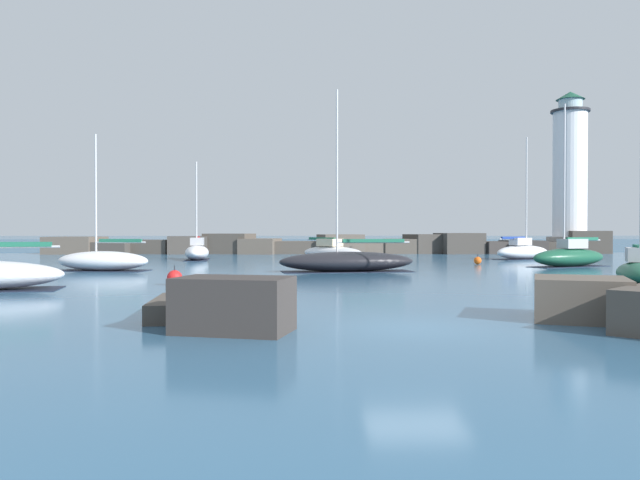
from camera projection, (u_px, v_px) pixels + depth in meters
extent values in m
plane|color=#336084|center=(415.00, 328.00, 15.63)|extent=(600.00, 600.00, 0.00)
cube|color=#235175|center=(312.00, 243.00, 127.14)|extent=(400.00, 116.00, 0.01)
cube|color=brown|center=(76.00, 245.00, 66.61)|extent=(5.53, 5.79, 1.82)
cube|color=#423D38|center=(115.00, 248.00, 66.20)|extent=(4.45, 4.96, 1.26)
cube|color=#4C443D|center=(155.00, 247.00, 66.83)|extent=(4.69, 4.56, 1.48)
cube|color=#423D38|center=(187.00, 245.00, 66.86)|extent=(4.88, 5.32, 1.87)
cube|color=#4C443D|center=(230.00, 244.00, 66.91)|extent=(5.52, 5.00, 2.15)
cube|color=brown|center=(260.00, 246.00, 66.80)|extent=(4.52, 5.89, 1.61)
cube|color=#4C443D|center=(298.00, 247.00, 67.33)|extent=(4.96, 5.14, 1.33)
cube|color=brown|center=(340.00, 244.00, 66.54)|extent=(4.92, 5.42, 2.06)
cube|color=brown|center=(369.00, 247.00, 67.85)|extent=(4.05, 5.11, 1.39)
cube|color=brown|center=(400.00, 246.00, 67.58)|extent=(3.82, 4.46, 1.58)
cube|color=#423D38|center=(424.00, 244.00, 67.89)|extent=(4.16, 5.08, 2.07)
cube|color=#423D38|center=(459.00, 243.00, 67.21)|extent=(4.84, 4.89, 2.21)
cube|color=#383330|center=(494.00, 247.00, 67.78)|extent=(4.59, 5.35, 1.30)
cube|color=#383330|center=(523.00, 247.00, 67.49)|extent=(3.79, 5.00, 1.41)
cube|color=#4C443D|center=(550.00, 247.00, 68.83)|extent=(4.59, 5.42, 1.26)
cube|color=#4C443D|center=(586.00, 242.00, 68.41)|extent=(4.81, 5.38, 2.45)
cylinder|color=gray|center=(569.00, 245.00, 69.55)|extent=(4.92, 4.92, 1.80)
cylinder|color=white|center=(570.00, 175.00, 69.44)|extent=(3.64, 3.64, 13.85)
cylinder|color=#232328|center=(570.00, 111.00, 69.33)|extent=(4.19, 4.19, 0.25)
cylinder|color=silver|center=(570.00, 105.00, 69.32)|extent=(2.55, 2.55, 1.15)
cone|color=#194C38|center=(570.00, 96.00, 69.31)|extent=(3.10, 3.10, 0.90)
cube|color=brown|center=(581.00, 299.00, 17.03)|extent=(3.12, 3.15, 1.16)
cube|color=#4C443D|center=(216.00, 307.00, 17.71)|extent=(3.66, 3.64, 0.52)
cube|color=#383330|center=(234.00, 305.00, 14.95)|extent=(3.04, 2.34, 1.33)
ellipsoid|color=#195138|center=(569.00, 258.00, 42.45)|extent=(6.49, 4.24, 1.24)
cube|color=black|center=(569.00, 266.00, 42.46)|extent=(6.19, 4.08, 0.03)
cube|color=#B2B2B7|center=(572.00, 244.00, 42.57)|extent=(2.14, 1.70, 0.64)
cylinder|color=silver|center=(564.00, 176.00, 42.16)|extent=(0.12, 0.12, 9.80)
cylinder|color=#BCBCC1|center=(582.00, 240.00, 42.98)|extent=(3.20, 1.48, 0.10)
cube|color=#1E664C|center=(582.00, 239.00, 42.98)|extent=(2.76, 1.37, 0.20)
ellipsoid|color=black|center=(347.00, 262.00, 37.20)|extent=(8.42, 3.49, 1.20)
cube|color=black|center=(347.00, 271.00, 37.21)|extent=(8.01, 3.39, 0.03)
cylinder|color=silver|center=(337.00, 171.00, 37.01)|extent=(0.12, 0.12, 9.63)
cylinder|color=#BCBCC1|center=(374.00, 242.00, 37.48)|extent=(4.46, 0.75, 0.10)
cube|color=#1E664C|center=(374.00, 241.00, 37.48)|extent=(3.81, 0.75, 0.20)
ellipsoid|color=white|center=(197.00, 253.00, 52.22)|extent=(2.37, 5.45, 1.23)
cube|color=black|center=(197.00, 260.00, 52.23)|extent=(2.31, 5.18, 0.03)
cube|color=#B2B2B7|center=(197.00, 241.00, 52.47)|extent=(1.19, 1.68, 0.64)
cylinder|color=silver|center=(196.00, 204.00, 51.77)|extent=(0.12, 0.12, 6.97)
cylinder|color=#BCBCC1|center=(198.00, 239.00, 53.26)|extent=(0.34, 2.92, 0.10)
cube|color=maroon|center=(198.00, 237.00, 53.26)|extent=(0.40, 2.49, 0.20)
cylinder|color=#BCBCC1|center=(6.00, 247.00, 25.70)|extent=(4.18, 0.77, 0.10)
cube|color=#1E664C|center=(6.00, 244.00, 25.70)|extent=(3.57, 0.77, 0.20)
ellipsoid|color=#195138|center=(640.00, 273.00, 28.22)|extent=(4.00, 5.83, 1.03)
cube|color=black|center=(640.00, 284.00, 28.23)|extent=(3.86, 5.56, 0.03)
cube|color=#B2B2B7|center=(639.00, 255.00, 28.46)|extent=(1.64, 1.94, 0.64)
cylinder|color=#BCBCC1|center=(637.00, 249.00, 29.23)|extent=(1.33, 2.82, 0.10)
cube|color=#1E664C|center=(637.00, 247.00, 29.23)|extent=(1.23, 2.44, 0.20)
ellipsoid|color=white|center=(333.00, 253.00, 53.13)|extent=(6.18, 7.36, 1.12)
cube|color=black|center=(333.00, 259.00, 53.14)|extent=(5.93, 7.03, 0.03)
cube|color=beige|center=(330.00, 243.00, 53.42)|extent=(2.31, 2.54, 0.64)
cylinder|color=silver|center=(337.00, 205.00, 52.63)|extent=(0.12, 0.12, 7.04)
cylinder|color=#BCBCC1|center=(322.00, 240.00, 54.30)|extent=(2.49, 3.39, 0.10)
cube|color=#1E664C|center=(322.00, 239.00, 54.29)|extent=(2.21, 2.95, 0.20)
ellipsoid|color=white|center=(523.00, 252.00, 53.41)|extent=(5.80, 4.07, 1.21)
cube|color=black|center=(523.00, 259.00, 53.42)|extent=(5.54, 3.91, 0.03)
cube|color=silver|center=(520.00, 242.00, 53.27)|extent=(1.94, 1.65, 0.64)
cylinder|color=silver|center=(527.00, 191.00, 53.52)|extent=(0.12, 0.12, 9.28)
cylinder|color=#BCBCC1|center=(513.00, 239.00, 52.89)|extent=(2.79, 1.38, 0.10)
cube|color=navy|center=(513.00, 238.00, 52.89)|extent=(2.42, 1.28, 0.20)
ellipsoid|color=white|center=(103.00, 261.00, 38.05)|extent=(6.02, 3.11, 1.20)
cube|color=black|center=(103.00, 271.00, 38.06)|extent=(5.73, 3.02, 0.03)
cylinder|color=silver|center=(96.00, 193.00, 38.04)|extent=(0.12, 0.12, 7.15)
cylinder|color=#BCBCC1|center=(121.00, 242.00, 37.88)|extent=(3.13, 0.62, 0.10)
cube|color=#1E664C|center=(121.00, 241.00, 37.88)|extent=(2.68, 0.64, 0.20)
sphere|color=#EA5914|center=(478.00, 261.00, 45.42)|extent=(0.55, 0.55, 0.55)
cylinder|color=black|center=(478.00, 255.00, 45.41)|extent=(0.04, 0.04, 0.20)
sphere|color=red|center=(175.00, 278.00, 27.85)|extent=(0.68, 0.68, 0.68)
cylinder|color=black|center=(175.00, 268.00, 27.85)|extent=(0.04, 0.04, 0.20)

